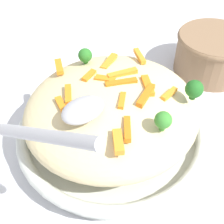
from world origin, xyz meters
TOP-DOWN VIEW (x-y plane):
  - ground_plane at (0.00, 0.00)m, footprint 2.40×2.40m
  - serving_bowl at (0.00, 0.00)m, footprint 0.28×0.28m
  - pasta_mound at (0.00, 0.00)m, footprint 0.25×0.24m
  - carrot_piece_0 at (-0.01, -0.03)m, footprint 0.03×0.02m
  - carrot_piece_1 at (-0.05, 0.03)m, footprint 0.03×0.03m
  - carrot_piece_2 at (0.04, -0.03)m, footprint 0.03×0.04m
  - carrot_piece_3 at (0.05, -0.05)m, footprint 0.03×0.01m
  - carrot_piece_4 at (0.02, -0.00)m, footprint 0.04×0.03m
  - carrot_piece_5 at (-0.02, 0.09)m, footprint 0.02×0.03m
  - carrot_piece_6 at (0.03, 0.01)m, footprint 0.04×0.02m
  - carrot_piece_7 at (0.02, -0.04)m, footprint 0.04×0.02m
  - carrot_piece_8 at (0.04, 0.05)m, footprint 0.04×0.03m
  - carrot_piece_9 at (-0.05, -0.07)m, footprint 0.03×0.03m
  - carrot_piece_10 at (-0.07, 0.02)m, footprint 0.02×0.04m
  - carrot_piece_11 at (0.01, 0.02)m, footprint 0.02×0.03m
  - carrot_piece_12 at (-0.03, -0.06)m, footprint 0.03×0.03m
  - carrot_piece_13 at (0.08, 0.03)m, footprint 0.02×0.04m
  - carrot_piece_14 at (-0.01, 0.04)m, footprint 0.03×0.02m
  - broccoli_floret_0 at (0.02, 0.08)m, footprint 0.02×0.02m
  - broccoli_floret_1 at (0.07, -0.08)m, footprint 0.02×0.02m
  - broccoli_floret_2 at (-0.00, -0.09)m, footprint 0.02×0.02m
  - serving_spoon at (-0.09, -0.02)m, footprint 0.14×0.17m
  - companion_bowl at (0.27, 0.01)m, footprint 0.14×0.14m

SIDE VIEW (x-z plane):
  - ground_plane at x=0.00m, z-range 0.00..0.00m
  - serving_bowl at x=0.00m, z-range 0.00..0.04m
  - companion_bowl at x=0.27m, z-range 0.00..0.08m
  - pasta_mound at x=0.00m, z-range 0.03..0.11m
  - carrot_piece_10 at x=-0.07m, z-range 0.10..0.11m
  - carrot_piece_3 at x=0.05m, z-range 0.10..0.11m
  - carrot_piece_5 at x=-0.02m, z-range 0.10..0.11m
  - carrot_piece_13 at x=0.08m, z-range 0.10..0.11m
  - carrot_piece_12 at x=-0.03m, z-range 0.10..0.11m
  - carrot_piece_8 at x=0.04m, z-range 0.10..0.11m
  - carrot_piece_9 at x=-0.05m, z-range 0.10..0.11m
  - carrot_piece_1 at x=-0.05m, z-range 0.10..0.11m
  - carrot_piece_2 at x=0.04m, z-range 0.10..0.11m
  - carrot_piece_14 at x=-0.01m, z-range 0.11..0.11m
  - carrot_piece_11 at x=0.01m, z-range 0.11..0.11m
  - carrot_piece_0 at x=-0.01m, z-range 0.11..0.11m
  - carrot_piece_6 at x=0.03m, z-range 0.11..0.11m
  - carrot_piece_4 at x=0.02m, z-range 0.11..0.11m
  - carrot_piece_7 at x=0.02m, z-range 0.11..0.11m
  - broccoli_floret_0 at x=0.02m, z-range 0.10..0.13m
  - broccoli_floret_2 at x=0.00m, z-range 0.10..0.13m
  - broccoli_floret_1 at x=0.07m, z-range 0.10..0.13m
  - serving_spoon at x=-0.09m, z-range 0.09..0.18m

